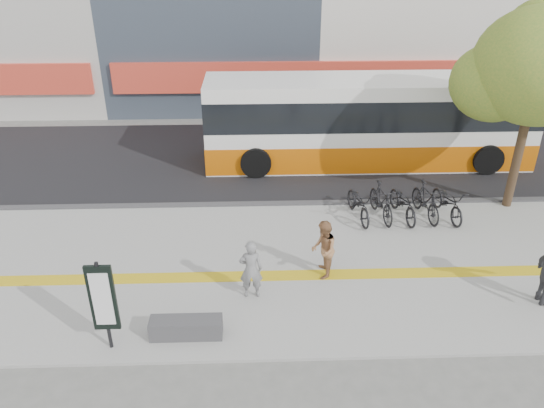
{
  "coord_description": "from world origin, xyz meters",
  "views": [
    {
      "loc": [
        -1.01,
        -10.31,
        8.19
      ],
      "look_at": [
        -0.59,
        2.0,
        1.68
      ],
      "focal_mm": 34.88,
      "sensor_mm": 36.0,
      "label": 1
    }
  ],
  "objects_px": {
    "signboard": "(103,299)",
    "seated_woman": "(251,269)",
    "street_tree": "(535,68)",
    "bench": "(186,328)",
    "pedestrian_tan": "(323,250)",
    "bus": "(368,124)"
  },
  "relations": [
    {
      "from": "seated_woman",
      "to": "pedestrian_tan",
      "type": "bearing_deg",
      "value": -158.2
    },
    {
      "from": "bench",
      "to": "street_tree",
      "type": "distance_m",
      "value": 12.23
    },
    {
      "from": "bus",
      "to": "pedestrian_tan",
      "type": "distance_m",
      "value": 7.96
    },
    {
      "from": "signboard",
      "to": "bus",
      "type": "bearing_deg",
      "value": 53.33
    },
    {
      "from": "street_tree",
      "to": "seated_woman",
      "type": "bearing_deg",
      "value": -151.0
    },
    {
      "from": "pedestrian_tan",
      "to": "seated_woman",
      "type": "bearing_deg",
      "value": -62.87
    },
    {
      "from": "signboard",
      "to": "seated_woman",
      "type": "bearing_deg",
      "value": 29.27
    },
    {
      "from": "bench",
      "to": "signboard",
      "type": "bearing_deg",
      "value": -169.19
    },
    {
      "from": "bench",
      "to": "pedestrian_tan",
      "type": "bearing_deg",
      "value": 33.65
    },
    {
      "from": "seated_woman",
      "to": "pedestrian_tan",
      "type": "xyz_separation_m",
      "value": [
        1.85,
        0.79,
        0.02
      ]
    },
    {
      "from": "street_tree",
      "to": "bench",
      "type": "bearing_deg",
      "value": -148.38
    },
    {
      "from": "bench",
      "to": "street_tree",
      "type": "height_order",
      "value": "street_tree"
    },
    {
      "from": "bench",
      "to": "signboard",
      "type": "relative_size",
      "value": 0.73
    },
    {
      "from": "bus",
      "to": "seated_woman",
      "type": "bearing_deg",
      "value": -117.97
    },
    {
      "from": "signboard",
      "to": "pedestrian_tan",
      "type": "bearing_deg",
      "value": 27.04
    },
    {
      "from": "bench",
      "to": "pedestrian_tan",
      "type": "height_order",
      "value": "pedestrian_tan"
    },
    {
      "from": "signboard",
      "to": "pedestrian_tan",
      "type": "xyz_separation_m",
      "value": [
        4.89,
        2.5,
        -0.5
      ]
    },
    {
      "from": "bus",
      "to": "seated_woman",
      "type": "xyz_separation_m",
      "value": [
        -4.41,
        -8.3,
        -0.73
      ]
    },
    {
      "from": "seated_woman",
      "to": "signboard",
      "type": "bearing_deg",
      "value": 27.91
    },
    {
      "from": "signboard",
      "to": "seated_woman",
      "type": "height_order",
      "value": "signboard"
    },
    {
      "from": "bus",
      "to": "pedestrian_tan",
      "type": "height_order",
      "value": "bus"
    },
    {
      "from": "signboard",
      "to": "bus",
      "type": "xyz_separation_m",
      "value": [
        7.45,
        10.01,
        0.21
      ]
    }
  ]
}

